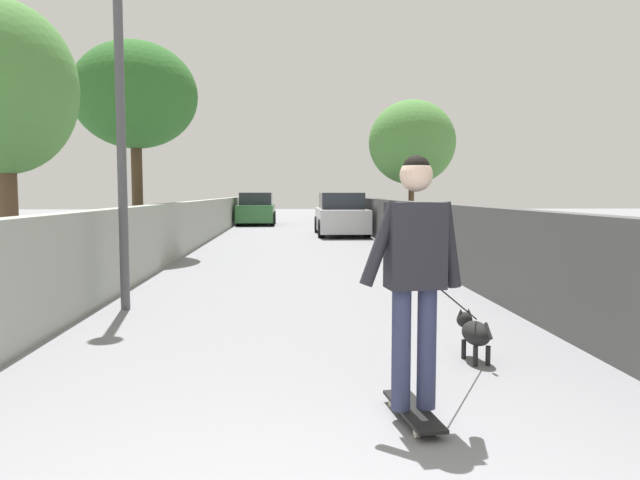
{
  "coord_description": "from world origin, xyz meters",
  "views": [
    {
      "loc": [
        -1.74,
        0.15,
        1.56
      ],
      "look_at": [
        5.19,
        -0.21,
        1.0
      ],
      "focal_mm": 33.47,
      "sensor_mm": 36.0,
      "label": 1
    }
  ],
  "objects_px": {
    "tree_left_mid": "(135,96)",
    "car_far": "(256,210)",
    "tree_left_distant": "(3,90)",
    "lamp_post": "(120,78)",
    "person_skateboarder": "(415,262)",
    "dog": "(474,332)",
    "skateboard": "(413,411)",
    "car_near": "(341,215)",
    "tree_right_far": "(412,143)"
  },
  "relations": [
    {
      "from": "tree_left_distant",
      "to": "person_skateboarder",
      "type": "relative_size",
      "value": 2.56
    },
    {
      "from": "lamp_post",
      "to": "dog",
      "type": "relative_size",
      "value": 2.61
    },
    {
      "from": "tree_left_distant",
      "to": "lamp_post",
      "type": "xyz_separation_m",
      "value": [
        -1.27,
        -2.07,
        -0.05
      ]
    },
    {
      "from": "lamp_post",
      "to": "person_skateboarder",
      "type": "xyz_separation_m",
      "value": [
        -4.04,
        -3.02,
        -1.93
      ]
    },
    {
      "from": "dog",
      "to": "lamp_post",
      "type": "bearing_deg",
      "value": 55.69
    },
    {
      "from": "skateboard",
      "to": "tree_left_distant",
      "type": "bearing_deg",
      "value": 43.77
    },
    {
      "from": "dog",
      "to": "car_near",
      "type": "height_order",
      "value": "car_near"
    },
    {
      "from": "person_skateboarder",
      "to": "car_far",
      "type": "bearing_deg",
      "value": 5.55
    },
    {
      "from": "tree_right_far",
      "to": "car_near",
      "type": "height_order",
      "value": "tree_right_far"
    },
    {
      "from": "person_skateboarder",
      "to": "car_near",
      "type": "height_order",
      "value": "person_skateboarder"
    },
    {
      "from": "tree_left_mid",
      "to": "car_near",
      "type": "relative_size",
      "value": 1.19
    },
    {
      "from": "car_near",
      "to": "lamp_post",
      "type": "bearing_deg",
      "value": 163.44
    },
    {
      "from": "lamp_post",
      "to": "car_far",
      "type": "xyz_separation_m",
      "value": [
        20.91,
        -0.6,
        -2.31
      ]
    },
    {
      "from": "tree_right_far",
      "to": "car_near",
      "type": "xyz_separation_m",
      "value": [
        0.91,
        2.4,
        -2.57
      ]
    },
    {
      "from": "tree_left_mid",
      "to": "skateboard",
      "type": "distance_m",
      "value": 12.32
    },
    {
      "from": "person_skateboarder",
      "to": "dog",
      "type": "distance_m",
      "value": 1.83
    },
    {
      "from": "lamp_post",
      "to": "skateboard",
      "type": "bearing_deg",
      "value": -143.19
    },
    {
      "from": "tree_right_far",
      "to": "lamp_post",
      "type": "height_order",
      "value": "tree_right_far"
    },
    {
      "from": "lamp_post",
      "to": "skateboard",
      "type": "xyz_separation_m",
      "value": [
        -4.04,
        -3.02,
        -2.96
      ]
    },
    {
      "from": "skateboard",
      "to": "tree_right_far",
      "type": "bearing_deg",
      "value": -11.57
    },
    {
      "from": "tree_right_far",
      "to": "tree_left_distant",
      "type": "height_order",
      "value": "tree_right_far"
    },
    {
      "from": "tree_left_mid",
      "to": "car_near",
      "type": "distance_m",
      "value": 9.42
    },
    {
      "from": "tree_left_distant",
      "to": "lamp_post",
      "type": "relative_size",
      "value": 0.99
    },
    {
      "from": "lamp_post",
      "to": "car_far",
      "type": "height_order",
      "value": "lamp_post"
    },
    {
      "from": "car_far",
      "to": "dog",
      "type": "bearing_deg",
      "value": -172.08
    },
    {
      "from": "tree_right_far",
      "to": "car_near",
      "type": "distance_m",
      "value": 3.63
    },
    {
      "from": "car_far",
      "to": "lamp_post",
      "type": "bearing_deg",
      "value": 178.36
    },
    {
      "from": "person_skateboarder",
      "to": "car_near",
      "type": "distance_m",
      "value": 17.76
    },
    {
      "from": "person_skateboarder",
      "to": "car_near",
      "type": "bearing_deg",
      "value": -3.38
    },
    {
      "from": "tree_left_distant",
      "to": "lamp_post",
      "type": "distance_m",
      "value": 2.43
    },
    {
      "from": "person_skateboarder",
      "to": "tree_left_distant",
      "type": "bearing_deg",
      "value": 43.77
    },
    {
      "from": "lamp_post",
      "to": "dog",
      "type": "height_order",
      "value": "lamp_post"
    },
    {
      "from": "tree_left_mid",
      "to": "tree_left_distant",
      "type": "xyz_separation_m",
      "value": [
        -5.5,
        0.56,
        -0.79
      ]
    },
    {
      "from": "tree_left_distant",
      "to": "car_near",
      "type": "xyz_separation_m",
      "value": [
        12.41,
        -6.14,
        -2.36
      ]
    },
    {
      "from": "tree_left_distant",
      "to": "person_skateboarder",
      "type": "distance_m",
      "value": 7.62
    },
    {
      "from": "car_near",
      "to": "person_skateboarder",
      "type": "bearing_deg",
      "value": 176.62
    },
    {
      "from": "lamp_post",
      "to": "car_near",
      "type": "bearing_deg",
      "value": -16.56
    },
    {
      "from": "tree_left_mid",
      "to": "person_skateboarder",
      "type": "bearing_deg",
      "value": -157.28
    },
    {
      "from": "tree_left_mid",
      "to": "car_far",
      "type": "bearing_deg",
      "value": -8.47
    },
    {
      "from": "tree_right_far",
      "to": "skateboard",
      "type": "height_order",
      "value": "tree_right_far"
    },
    {
      "from": "car_near",
      "to": "tree_left_distant",
      "type": "bearing_deg",
      "value": 153.68
    },
    {
      "from": "tree_left_distant",
      "to": "person_skateboarder",
      "type": "xyz_separation_m",
      "value": [
        -5.31,
        -5.09,
        -1.98
      ]
    },
    {
      "from": "skateboard",
      "to": "person_skateboarder",
      "type": "height_order",
      "value": "person_skateboarder"
    },
    {
      "from": "dog",
      "to": "car_far",
      "type": "bearing_deg",
      "value": 7.92
    },
    {
      "from": "tree_left_mid",
      "to": "car_near",
      "type": "bearing_deg",
      "value": -38.89
    },
    {
      "from": "tree_left_mid",
      "to": "person_skateboarder",
      "type": "relative_size",
      "value": 3.0
    },
    {
      "from": "dog",
      "to": "car_near",
      "type": "relative_size",
      "value": 0.39
    },
    {
      "from": "tree_left_distant",
      "to": "car_near",
      "type": "height_order",
      "value": "tree_left_distant"
    },
    {
      "from": "skateboard",
      "to": "person_skateboarder",
      "type": "bearing_deg",
      "value": 90.0
    },
    {
      "from": "person_skateboarder",
      "to": "tree_right_far",
      "type": "bearing_deg",
      "value": -11.57
    }
  ]
}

